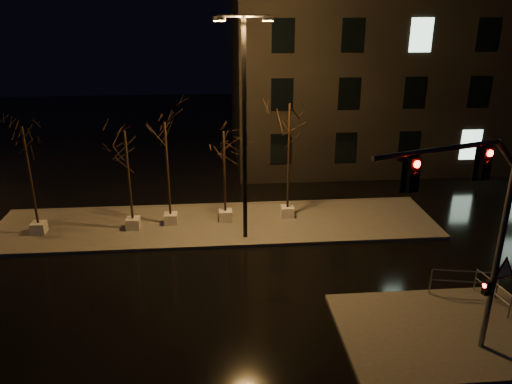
{
  "coord_description": "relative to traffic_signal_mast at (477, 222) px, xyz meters",
  "views": [
    {
      "loc": [
        -0.02,
        -17.03,
        10.53
      ],
      "look_at": [
        1.72,
        3.23,
        2.8
      ],
      "focal_mm": 35.0,
      "sensor_mm": 36.0,
      "label": 1
    }
  ],
  "objects": [
    {
      "name": "building",
      "position": [
        6.71,
        22.76,
        2.77
      ],
      "size": [
        25.0,
        12.0,
        15.0
      ],
      "primitive_type": "cube",
      "color": "black",
      "rests_on": "ground"
    },
    {
      "name": "ground",
      "position": [
        -7.29,
        4.76,
        -4.73
      ],
      "size": [
        90.0,
        90.0,
        0.0
      ],
      "primitive_type": "plane",
      "color": "black",
      "rests_on": "ground"
    },
    {
      "name": "sidewalk_corner",
      "position": [
        0.21,
        1.26,
        -4.65
      ],
      "size": [
        7.0,
        5.0,
        0.15
      ],
      "primitive_type": "cube",
      "color": "#4E4C46",
      "rests_on": "ground"
    },
    {
      "name": "guard_rail_b",
      "position": [
        2.64,
        2.66,
        -3.98
      ],
      "size": [
        0.33,
        1.94,
        0.93
      ],
      "rotation": [
        0.0,
        0.0,
        1.72
      ],
      "color": "slate",
      "rests_on": "sidewalk_corner"
    },
    {
      "name": "tree_2",
      "position": [
        -9.61,
        10.82,
        -0.55
      ],
      "size": [
        1.8,
        1.8,
        5.31
      ],
      "color": "beige",
      "rests_on": "median"
    },
    {
      "name": "guard_rail_a",
      "position": [
        1.85,
        3.26,
        -3.88
      ],
      "size": [
        2.42,
        0.54,
        1.06
      ],
      "rotation": [
        0.0,
        0.0,
        -0.2
      ],
      "color": "slate",
      "rests_on": "sidewalk_corner"
    },
    {
      "name": "tree_0",
      "position": [
        -15.85,
        10.29,
        -0.51
      ],
      "size": [
        1.8,
        1.8,
        5.36
      ],
      "color": "beige",
      "rests_on": "median"
    },
    {
      "name": "tree_1",
      "position": [
        -11.41,
        10.43,
        -0.75
      ],
      "size": [
        1.8,
        1.8,
        5.04
      ],
      "color": "beige",
      "rests_on": "median"
    },
    {
      "name": "median",
      "position": [
        -7.29,
        10.76,
        -4.65
      ],
      "size": [
        22.0,
        5.0,
        0.15
      ],
      "primitive_type": "cube",
      "color": "#4E4C46",
      "rests_on": "ground"
    },
    {
      "name": "traffic_signal_mast",
      "position": [
        0.0,
        0.0,
        0.0
      ],
      "size": [
        5.46,
        1.82,
        6.97
      ],
      "rotation": [
        0.0,
        0.0,
        0.32
      ],
      "color": "slate",
      "rests_on": "sidewalk_corner"
    },
    {
      "name": "tree_4",
      "position": [
        -3.67,
        11.24,
        0.0
      ],
      "size": [
        1.8,
        1.8,
        6.04
      ],
      "color": "beige",
      "rests_on": "median"
    },
    {
      "name": "streetlight_main",
      "position": [
        -5.99,
        9.05,
        1.15
      ],
      "size": [
        2.49,
        0.62,
        9.93
      ],
      "rotation": [
        0.0,
        0.0,
        -0.14
      ],
      "color": "black",
      "rests_on": "median"
    },
    {
      "name": "tree_3",
      "position": [
        -6.87,
        11.01,
        -0.97
      ],
      "size": [
        1.8,
        1.8,
        4.75
      ],
      "color": "beige",
      "rests_on": "median"
    }
  ]
}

